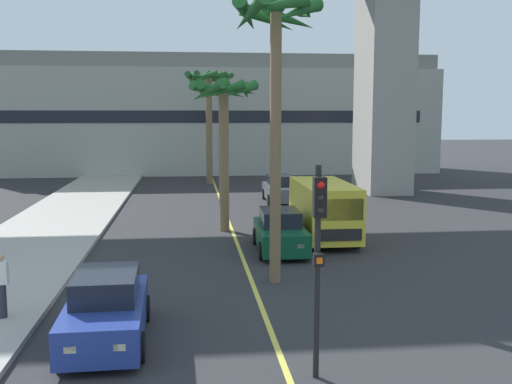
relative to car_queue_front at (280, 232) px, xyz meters
name	(u,v)px	position (x,y,z in m)	size (l,w,h in m)	color
lane_stripe_center	(231,228)	(-1.50, 4.79, -0.72)	(0.14, 56.00, 0.01)	#DBCC4C
pier_building_backdrop	(209,115)	(-1.50, 31.63, 4.24)	(39.30, 8.04, 10.05)	#ADB2A8
car_queue_front	(280,232)	(0.00, 0.00, 0.00)	(1.92, 4.15, 1.56)	#0C4728
car_queue_second	(106,310)	(-5.30, -8.51, 0.00)	(1.90, 4.14, 1.56)	navy
car_queue_third	(280,190)	(1.95, 12.58, 0.00)	(1.86, 4.11, 1.56)	#4C5156
delivery_van	(324,209)	(2.07, 1.78, 0.57)	(2.18, 5.26, 2.36)	yellow
traffic_light_median_near	(318,243)	(-0.97, -11.02, 1.99)	(0.24, 0.37, 4.20)	black
palm_tree_near_median	(224,110)	(-1.84, 4.24, 4.58)	(3.10, 3.10, 6.67)	brown
palm_tree_mid_median	(209,93)	(-1.84, 22.30, 5.90)	(3.59, 3.66, 8.21)	brown
palm_tree_far_median	(276,51)	(-0.79, -4.14, 6.26)	(2.73, 2.83, 8.61)	brown
pedestrian_near_crosswalk	(1,284)	(-8.01, -7.05, 0.28)	(0.34, 0.22, 1.62)	#2D2D38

